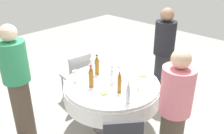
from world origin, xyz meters
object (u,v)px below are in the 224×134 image
object	(u,v)px
bottle_clear_inner	(128,93)
plate_right	(105,94)
person_inner	(174,113)
bottle_clear_far	(112,76)
plate_north	(143,76)
bottle_amber_west	(91,77)
wine_glass_front	(122,74)
bottle_amber_south	(97,65)
bottle_clear_front	(91,69)
wine_glass_south	(115,74)
person_far	(163,53)
person_west	(18,83)
chair_rear	(78,74)
wine_glass_north	(119,60)
bottle_amber_rear	(119,82)
dining_table	(112,92)
wine_glass_rear	(75,74)
wine_glass_left	(138,81)

from	to	relation	value
bottle_clear_inner	plate_right	world-z (taller)	bottle_clear_inner
bottle_clear_inner	person_inner	bearing A→B (deg)	103.08
bottle_clear_far	plate_north	distance (m)	0.50
bottle_amber_west	wine_glass_front	distance (m)	0.45
bottle_amber_south	bottle_clear_front	xyz separation A→B (m)	(0.11, 0.00, -0.01)
bottle_clear_inner	wine_glass_south	xyz separation A→B (m)	(-0.29, -0.48, -0.03)
person_far	person_west	bearing A→B (deg)	-107.73
chair_rear	wine_glass_north	bearing A→B (deg)	-53.77
bottle_amber_west	bottle_amber_rear	bearing A→B (deg)	111.63
wine_glass_front	bottle_clear_far	bearing A→B (deg)	-5.41
dining_table	person_west	distance (m)	1.24
bottle_clear_far	wine_glass_front	world-z (taller)	bottle_clear_far
wine_glass_front	person_inner	bearing A→B (deg)	75.53
bottle_amber_west	person_far	distance (m)	1.49
plate_north	wine_glass_rear	bearing A→B (deg)	-39.02
wine_glass_rear	plate_north	distance (m)	0.96
wine_glass_south	chair_rear	size ratio (longest dim) A/B	0.17
bottle_clear_far	person_far	xyz separation A→B (m)	(-1.24, 0.00, -0.03)
person_inner	wine_glass_north	bearing A→B (deg)	-107.52
bottle_amber_rear	dining_table	bearing A→B (deg)	-116.65
bottle_amber_south	chair_rear	world-z (taller)	bottle_amber_south
bottle_clear_front	wine_glass_north	xyz separation A→B (m)	(-0.54, 0.04, -0.02)
bottle_amber_south	wine_glass_south	distance (m)	0.32
bottle_amber_south	plate_north	distance (m)	0.68
wine_glass_south	wine_glass_rear	world-z (taller)	wine_glass_rear
plate_right	person_inner	bearing A→B (deg)	102.06
bottle_clear_front	bottle_amber_rear	xyz separation A→B (m)	(0.04, 0.57, 0.02)
bottle_amber_south	plate_right	bearing A→B (deg)	55.94
dining_table	bottle_clear_inner	distance (m)	0.59
bottle_clear_far	person_west	size ratio (longest dim) A/B	0.16
bottle_amber_south	person_far	world-z (taller)	person_far
dining_table	bottle_amber_south	world-z (taller)	bottle_amber_south
plate_right	person_far	distance (m)	1.51
wine_glass_north	bottle_clear_far	bearing A→B (deg)	32.70
bottle_clear_far	bottle_clear_inner	bearing A→B (deg)	66.05
wine_glass_south	wine_glass_north	world-z (taller)	wine_glass_south
wine_glass_north	plate_north	world-z (taller)	wine_glass_north
plate_north	wine_glass_north	bearing A→B (deg)	-93.55
wine_glass_north	bottle_amber_south	bearing A→B (deg)	-5.85
wine_glass_south	bottle_clear_far	bearing A→B (deg)	19.88
wine_glass_left	plate_right	size ratio (longest dim) A/B	0.62
wine_glass_rear	person_inner	world-z (taller)	person_inner
bottle_clear_inner	bottle_amber_rear	world-z (taller)	bottle_amber_rear
bottle_clear_far	wine_glass_south	size ratio (longest dim) A/B	1.66
plate_right	person_west	size ratio (longest dim) A/B	0.16
bottle_clear_far	wine_glass_rear	bearing A→B (deg)	-54.91
wine_glass_north	person_west	size ratio (longest dim) A/B	0.09
wine_glass_south	person_inner	world-z (taller)	person_inner
plate_right	bottle_clear_front	bearing A→B (deg)	-113.47
person_inner	dining_table	bearing A→B (deg)	-90.00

